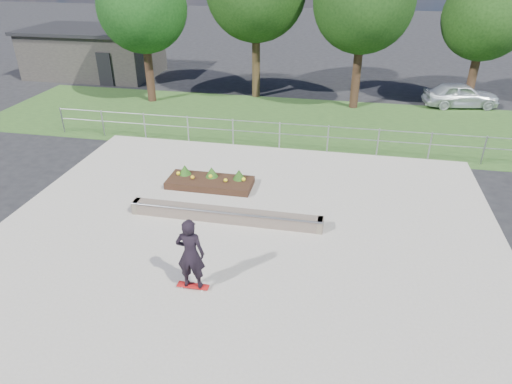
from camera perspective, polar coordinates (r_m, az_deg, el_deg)
ground at (r=12.92m, az=-2.19°, el=-7.31°), size 120.00×120.00×0.00m
grass_verge at (r=22.65m, az=4.27°, el=8.73°), size 30.00×8.00×0.02m
concrete_slab at (r=12.90m, az=-2.20°, el=-7.20°), size 15.00×15.00×0.06m
fence at (r=19.12m, az=2.97°, el=7.49°), size 20.06×0.06×1.20m
building at (r=33.25m, az=-19.55°, el=16.21°), size 8.40×5.40×3.00m
tree_far_left at (r=25.64m, az=-14.02°, el=21.44°), size 4.55×4.55×7.15m
tree_mid_right at (r=24.34m, az=13.33°, el=22.09°), size 4.90×4.90×7.70m
tree_far_right at (r=26.69m, az=26.76°, el=18.85°), size 4.20×4.20×6.60m
grind_ledge at (r=14.05m, az=-3.88°, el=-2.90°), size 6.00×0.44×0.43m
planter_bed at (r=16.22m, az=-5.73°, el=1.43°), size 3.00×1.20×0.61m
skateboarder at (r=11.03m, az=-8.19°, el=-7.70°), size 0.80×0.48×1.98m
parked_car at (r=27.04m, az=24.23°, el=11.02°), size 4.02×2.15×1.30m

